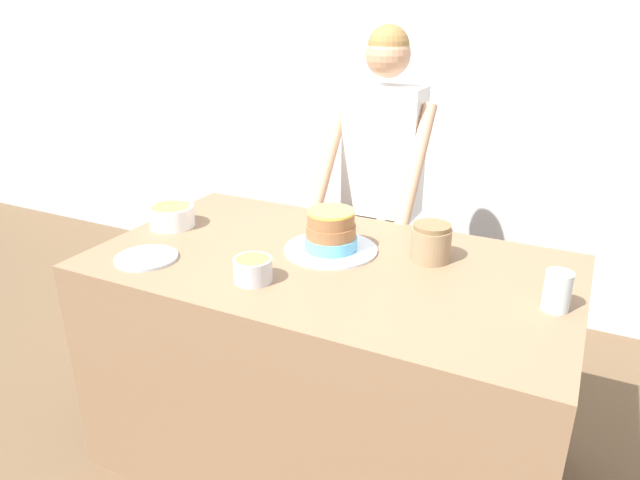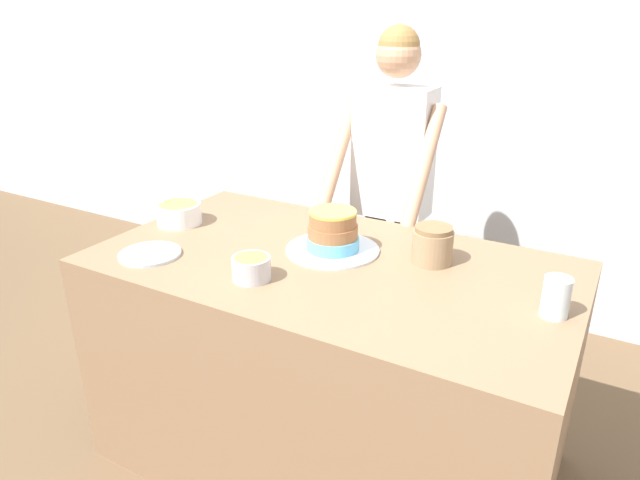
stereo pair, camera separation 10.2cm
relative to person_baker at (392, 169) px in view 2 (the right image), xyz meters
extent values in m
cube|color=silver|center=(0.10, 0.81, 0.26)|extent=(10.00, 0.05, 2.60)
cube|color=#8C6B4C|center=(0.10, -0.80, -0.59)|extent=(1.73, 0.96, 0.90)
cylinder|color=#2D2D38|center=(-0.08, 0.01, -0.63)|extent=(0.11, 0.11, 0.81)
cylinder|color=#2D2D38|center=(0.08, 0.01, -0.63)|extent=(0.11, 0.11, 0.81)
cube|color=white|center=(0.00, 0.01, 0.08)|extent=(0.35, 0.20, 0.61)
cylinder|color=tan|center=(-0.21, -0.16, 0.07)|extent=(0.06, 0.38, 0.51)
cylinder|color=tan|center=(0.21, -0.16, 0.07)|extent=(0.06, 0.38, 0.51)
sphere|color=tan|center=(0.00, 0.01, 0.52)|extent=(0.20, 0.20, 0.20)
sphere|color=olive|center=(0.00, 0.01, 0.55)|extent=(0.19, 0.19, 0.19)
cylinder|color=silver|center=(0.07, -0.72, -0.13)|extent=(0.35, 0.35, 0.01)
cylinder|color=#60B7E0|center=(0.07, -0.72, -0.10)|extent=(0.20, 0.20, 0.05)
cylinder|color=#9E663D|center=(0.07, -0.72, -0.06)|extent=(0.19, 0.19, 0.05)
cylinder|color=#9E663D|center=(0.07, -0.72, -0.01)|extent=(0.18, 0.18, 0.05)
cylinder|color=#F2DB4C|center=(0.07, -0.72, 0.02)|extent=(0.18, 0.18, 0.01)
cylinder|color=white|center=(-0.64, -0.78, -0.09)|extent=(0.19, 0.19, 0.09)
cylinder|color=#F2DB4C|center=(-0.64, -0.78, -0.06)|extent=(0.16, 0.16, 0.01)
cylinder|color=silver|center=(-0.70, -0.80, -0.05)|extent=(0.04, 0.09, 0.16)
cylinder|color=silver|center=(-0.06, -1.06, -0.10)|extent=(0.13, 0.13, 0.08)
cylinder|color=olive|center=(-0.06, -1.06, -0.06)|extent=(0.11, 0.11, 0.01)
cylinder|color=silver|center=(0.87, -0.82, -0.08)|extent=(0.08, 0.08, 0.12)
cylinder|color=silver|center=(-0.50, -1.09, -0.13)|extent=(0.23, 0.23, 0.01)
cylinder|color=#9E7F5B|center=(0.43, -0.63, -0.08)|extent=(0.15, 0.15, 0.12)
cylinder|color=olive|center=(0.43, -0.63, -0.01)|extent=(0.13, 0.13, 0.02)
camera|label=1|loc=(0.91, -2.51, 0.72)|focal=32.00mm
camera|label=2|loc=(1.00, -2.46, 0.72)|focal=32.00mm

